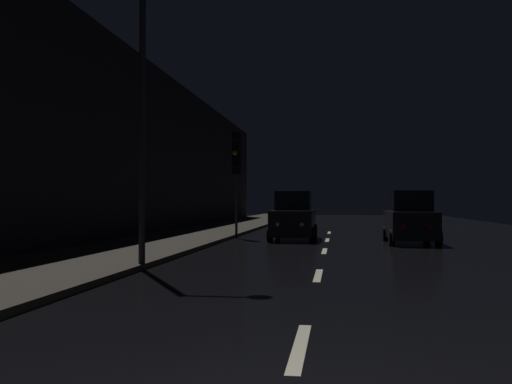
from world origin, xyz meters
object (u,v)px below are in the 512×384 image
object	(u,v)px
car_approaching_headlights	(294,218)
traffic_light_far_left	(236,161)
streetlamp_overhead	(159,53)
car_parked_right_far	(410,219)

from	to	relation	value
car_approaching_headlights	traffic_light_far_left	bearing A→B (deg)	-104.18
streetlamp_overhead	car_approaching_headlights	xyz separation A→B (m)	(2.42, 11.18, -4.32)
car_parked_right_far	streetlamp_overhead	bearing A→B (deg)	143.79
streetlamp_overhead	car_approaching_headlights	size ratio (longest dim) A/B	1.95
traffic_light_far_left	car_parked_right_far	bearing A→B (deg)	86.68
car_approaching_headlights	car_parked_right_far	world-z (taller)	car_approaching_headlights
traffic_light_far_left	streetlamp_overhead	distance (m)	11.99
streetlamp_overhead	car_parked_right_far	bearing A→B (deg)	53.79
traffic_light_far_left	car_parked_right_far	distance (m)	8.07
streetlamp_overhead	car_approaching_headlights	bearing A→B (deg)	77.79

